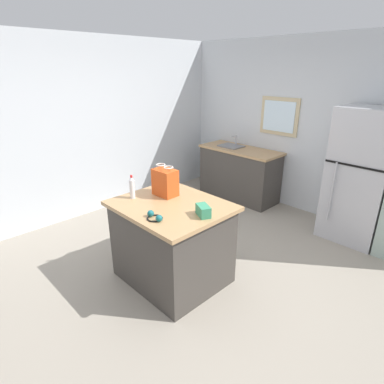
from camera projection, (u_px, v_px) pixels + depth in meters
name	position (u px, v px, depth m)	size (l,w,h in m)	color
ground	(202.00, 274.00, 3.62)	(6.06, 6.06, 0.00)	#9E9384
back_wall	(318.00, 130.00, 4.77)	(4.98, 0.13, 2.67)	silver
left_wall	(85.00, 129.00, 4.79)	(0.10, 5.05, 2.67)	silver
kitchen_island	(172.00, 242.00, 3.41)	(1.15, 0.97, 0.90)	#423D38
refrigerator	(361.00, 176.00, 4.12)	(0.73, 0.68, 1.77)	#B7B7BC
sink_counter	(239.00, 173.00, 5.64)	(1.44, 0.61, 1.09)	#423D38
shopping_bag	(165.00, 182.00, 3.42)	(0.26, 0.19, 0.34)	#DB511E
small_box	(203.00, 211.00, 2.97)	(0.17, 0.10, 0.11)	#388E66
bottle	(132.00, 188.00, 3.36)	(0.06, 0.06, 0.26)	white
ear_defenders	(155.00, 217.00, 2.92)	(0.20, 0.16, 0.06)	black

